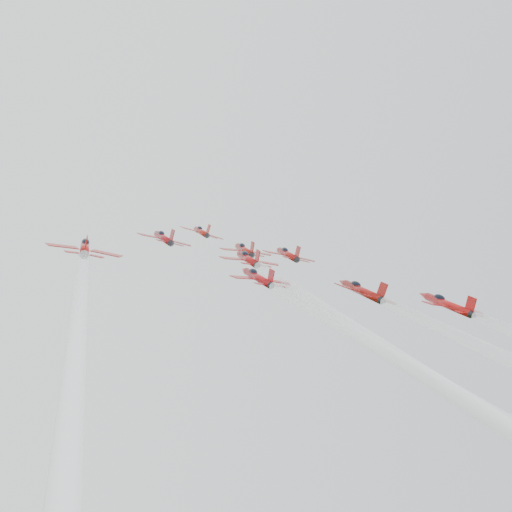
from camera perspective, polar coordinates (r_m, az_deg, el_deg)
name	(u,v)px	position (r m, az deg, el deg)	size (l,w,h in m)	color
jet_lead	(201,232)	(143.93, -4.41, 1.96)	(9.33, 11.62, 8.43)	#9F160F
jet_row2_left	(163,238)	(120.62, -7.42, 1.47)	(9.49, 11.82, 8.57)	maroon
jet_row2_center	(244,250)	(126.47, -0.95, 0.51)	(9.58, 11.94, 8.66)	maroon
jet_row2_right	(287,254)	(134.09, 2.53, 0.16)	(10.35, 12.90, 9.36)	maroon
jet_center	(383,344)	(70.66, 10.16, -6.94)	(9.90, 89.03, 62.73)	#9D0E0F
jet_rear_farleft	(126,360)	(47.96, -10.35, -8.21)	(9.68, 87.05, 61.34)	#99100E
jet_rear_left	(410,382)	(58.61, 12.22, -9.79)	(8.67, 77.95, 54.92)	#9D0F14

